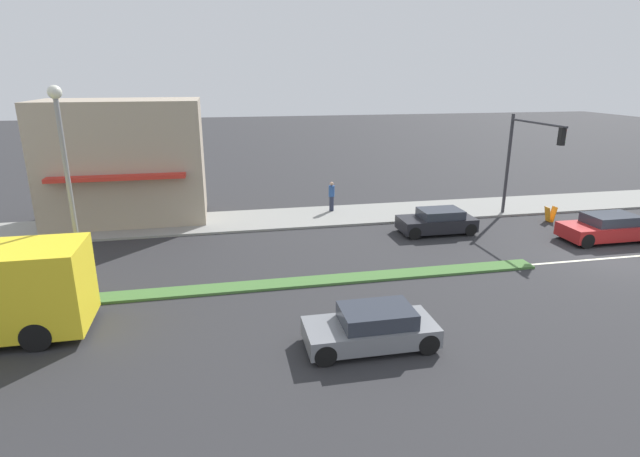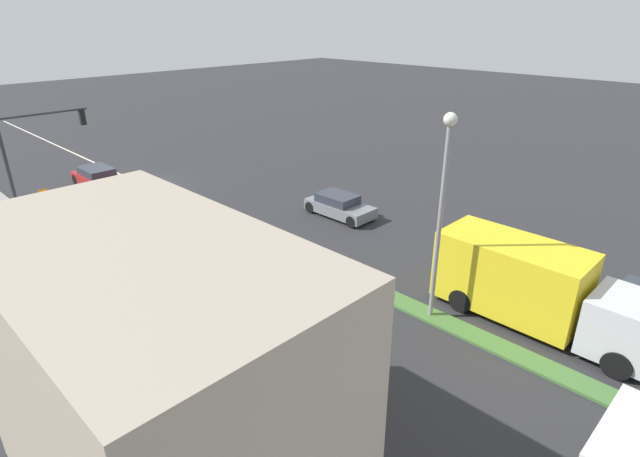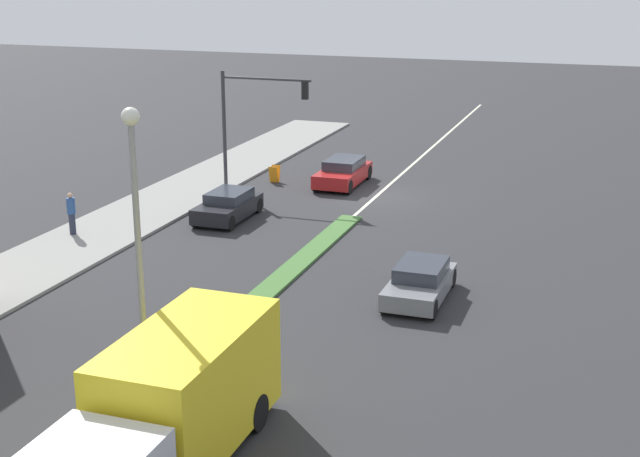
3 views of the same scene
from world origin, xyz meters
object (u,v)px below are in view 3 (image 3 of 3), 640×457
pedestrian (71,212)px  sedan_dark (228,206)px  traffic_signal_main (251,110)px  hatchback_red (343,172)px  warning_aframe_sign (274,174)px  delivery_truck (170,407)px  street_lamp (137,218)px  suv_grey (420,282)px

pedestrian → sedan_dark: bearing=-137.7°
sedan_dark → pedestrian: bearing=42.3°
traffic_signal_main → hatchback_red: 5.60m
warning_aframe_sign → delivery_truck: (-7.85, 25.39, 1.04)m
delivery_truck → sedan_dark: delivery_truck is taller
street_lamp → suv_grey: size_ratio=1.89×
suv_grey → sedan_dark: (10.00, -6.58, 0.02)m
traffic_signal_main → suv_grey: size_ratio=1.44×
street_lamp → suv_grey: street_lamp is taller
suv_grey → hatchback_red: hatchback_red is taller
street_lamp → warning_aframe_sign: 23.76m
street_lamp → hatchback_red: bearing=-84.6°
warning_aframe_sign → delivery_truck: size_ratio=0.11×
street_lamp → warning_aframe_sign: bearing=-76.0°
delivery_truck → sedan_dark: (7.20, -18.43, -0.86)m
street_lamp → hatchback_red: (2.20, -23.26, -4.13)m
delivery_truck → hatchback_red: (4.40, -25.99, -0.82)m
street_lamp → delivery_truck: (-2.20, 2.73, -3.31)m
warning_aframe_sign → sedan_dark: sedan_dark is taller
traffic_signal_main → suv_grey: 16.57m
delivery_truck → warning_aframe_sign: bearing=-72.8°
warning_aframe_sign → street_lamp: bearing=104.0°
sedan_dark → hatchback_red: bearing=-110.3°
street_lamp → sedan_dark: street_lamp is taller
street_lamp → sedan_dark: (5.00, -15.70, -4.17)m
traffic_signal_main → sedan_dark: (-1.12, 5.25, -3.29)m
traffic_signal_main → hatchback_red: size_ratio=1.31×
warning_aframe_sign → suv_grey: bearing=128.2°
street_lamp → sedan_dark: size_ratio=1.93×
street_lamp → pedestrian: bearing=-48.9°
delivery_truck → sedan_dark: 19.80m
pedestrian → warning_aframe_sign: 12.15m
traffic_signal_main → pedestrian: 10.76m
warning_aframe_sign → hatchback_red: (-3.45, -0.60, 0.22)m
pedestrian → delivery_truck: size_ratio=0.23×
pedestrian → hatchback_red: size_ratio=0.41×
traffic_signal_main → street_lamp: size_ratio=0.76×
delivery_truck → pedestrian: bearing=-49.3°
pedestrian → suv_grey: bearing=171.7°
street_lamp → pedestrian: street_lamp is taller
suv_grey → sedan_dark: bearing=-33.3°
pedestrian → sedan_dark: (-4.85, -4.42, -0.43)m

